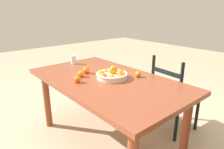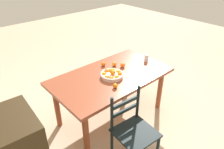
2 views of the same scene
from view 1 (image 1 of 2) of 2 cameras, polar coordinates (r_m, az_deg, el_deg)
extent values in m
plane|color=tan|center=(2.40, -1.44, -18.25)|extent=(12.00, 12.00, 0.00)
cube|color=brown|center=(2.05, -1.60, -1.71)|extent=(1.70, 0.96, 0.04)
cylinder|color=brown|center=(2.62, -18.02, -6.97)|extent=(0.08, 0.08, 0.71)
cylinder|color=brown|center=(2.93, -5.08, -3.33)|extent=(0.08, 0.08, 0.71)
cylinder|color=brown|center=(2.06, 20.23, -14.54)|extent=(0.08, 0.08, 0.71)
cube|color=black|center=(2.53, 17.50, -5.66)|extent=(0.49, 0.49, 0.03)
cylinder|color=black|center=(2.68, 23.00, -10.30)|extent=(0.04, 0.04, 0.43)
cylinder|color=black|center=(2.87, 16.38, -7.57)|extent=(0.04, 0.04, 0.43)
cylinder|color=black|center=(2.39, 17.82, -13.34)|extent=(0.04, 0.04, 0.43)
cylinder|color=black|center=(2.60, 10.87, -9.97)|extent=(0.04, 0.04, 0.43)
cylinder|color=black|center=(2.18, 19.01, -2.67)|extent=(0.04, 0.04, 0.47)
cylinder|color=black|center=(2.41, 11.54, -0.03)|extent=(0.04, 0.04, 0.47)
cube|color=black|center=(2.31, 15.01, -2.17)|extent=(0.36, 0.06, 0.04)
cube|color=black|center=(2.27, 15.25, 0.56)|extent=(0.36, 0.06, 0.04)
cylinder|color=white|center=(2.05, 0.00, -0.44)|extent=(0.31, 0.31, 0.05)
torus|color=white|center=(2.04, 0.00, 0.19)|extent=(0.32, 0.32, 0.02)
sphere|color=orange|center=(1.97, 2.38, -0.72)|extent=(0.07, 0.07, 0.07)
sphere|color=orange|center=(2.03, 3.14, -0.12)|extent=(0.07, 0.07, 0.07)
sphere|color=orange|center=(2.11, 2.46, 0.57)|extent=(0.07, 0.07, 0.07)
sphere|color=orange|center=(2.15, 0.10, 0.97)|extent=(0.08, 0.08, 0.08)
sphere|color=orange|center=(2.13, -1.87, 0.72)|extent=(0.07, 0.07, 0.07)
sphere|color=orange|center=(2.05, -3.12, 0.08)|extent=(0.07, 0.07, 0.07)
sphere|color=orange|center=(1.97, -2.42, -0.65)|extent=(0.08, 0.08, 0.08)
sphere|color=orange|center=(1.94, -0.14, -1.05)|extent=(0.07, 0.07, 0.07)
sphere|color=orange|center=(2.01, 0.27, 1.64)|extent=(0.07, 0.07, 0.07)
sphere|color=orange|center=(2.04, 0.09, 1.10)|extent=(0.07, 0.07, 0.07)
sphere|color=orange|center=(2.03, 0.69, 1.38)|extent=(0.07, 0.07, 0.07)
sphere|color=orange|center=(1.95, -9.81, -1.37)|extent=(0.07, 0.07, 0.07)
sphere|color=orange|center=(2.22, -7.36, 1.28)|extent=(0.07, 0.07, 0.07)
sphere|color=orange|center=(2.10, 7.43, 0.07)|extent=(0.06, 0.06, 0.06)
sphere|color=orange|center=(2.11, -8.80, 0.21)|extent=(0.07, 0.07, 0.07)
cylinder|color=silver|center=(2.62, -10.91, 4.15)|extent=(0.07, 0.07, 0.11)
camera|label=2|loc=(3.24, 58.22, 25.14)|focal=33.29mm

